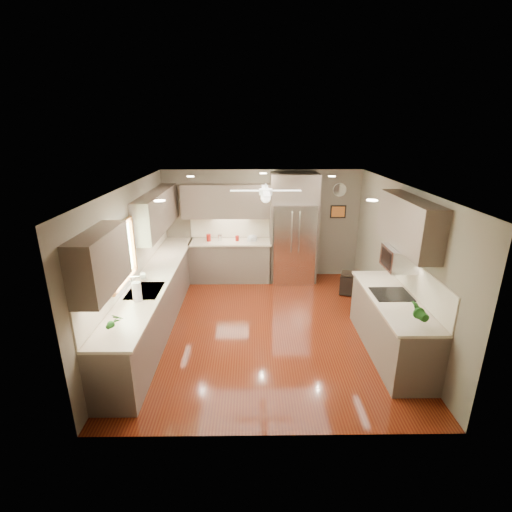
{
  "coord_description": "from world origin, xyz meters",
  "views": [
    {
      "loc": [
        -0.23,
        -5.87,
        3.36
      ],
      "look_at": [
        -0.16,
        0.6,
        1.13
      ],
      "focal_mm": 26.0,
      "sensor_mm": 36.0,
      "label": 1
    }
  ],
  "objects_px": {
    "canister_a": "(209,238)",
    "stool": "(349,283)",
    "canister_d": "(237,238)",
    "refrigerator": "(293,231)",
    "potted_plant_left": "(115,321)",
    "bowl": "(252,240)",
    "canister_b": "(220,238)",
    "potted_plant_right": "(418,312)",
    "microwave": "(399,258)",
    "soap_bottle": "(143,275)",
    "paper_towel": "(137,292)"
  },
  "relations": [
    {
      "from": "soap_bottle",
      "to": "paper_towel",
      "type": "xyz_separation_m",
      "value": [
        0.13,
        -0.78,
        0.05
      ]
    },
    {
      "from": "soap_bottle",
      "to": "refrigerator",
      "type": "distance_m",
      "value": 3.56
    },
    {
      "from": "microwave",
      "to": "canister_d",
      "type": "bearing_deg",
      "value": 133.28
    },
    {
      "from": "canister_b",
      "to": "potted_plant_left",
      "type": "xyz_separation_m",
      "value": [
        -0.98,
        -4.0,
        0.08
      ]
    },
    {
      "from": "soap_bottle",
      "to": "microwave",
      "type": "height_order",
      "value": "microwave"
    },
    {
      "from": "refrigerator",
      "to": "stool",
      "type": "xyz_separation_m",
      "value": [
        1.13,
        -0.79,
        -0.95
      ]
    },
    {
      "from": "canister_b",
      "to": "soap_bottle",
      "type": "relative_size",
      "value": 0.86
    },
    {
      "from": "refrigerator",
      "to": "canister_b",
      "type": "bearing_deg",
      "value": 177.2
    },
    {
      "from": "potted_plant_right",
      "to": "paper_towel",
      "type": "relative_size",
      "value": 1.1
    },
    {
      "from": "canister_a",
      "to": "stool",
      "type": "height_order",
      "value": "canister_a"
    },
    {
      "from": "canister_b",
      "to": "bowl",
      "type": "xyz_separation_m",
      "value": [
        0.73,
        -0.08,
        -0.04
      ]
    },
    {
      "from": "canister_a",
      "to": "canister_d",
      "type": "relative_size",
      "value": 1.3
    },
    {
      "from": "canister_a",
      "to": "potted_plant_left",
      "type": "height_order",
      "value": "potted_plant_left"
    },
    {
      "from": "potted_plant_left",
      "to": "canister_d",
      "type": "bearing_deg",
      "value": 70.87
    },
    {
      "from": "microwave",
      "to": "paper_towel",
      "type": "bearing_deg",
      "value": -175.38
    },
    {
      "from": "potted_plant_left",
      "to": "bowl",
      "type": "distance_m",
      "value": 4.29
    },
    {
      "from": "canister_b",
      "to": "paper_towel",
      "type": "xyz_separation_m",
      "value": [
        -0.97,
        -3.11,
        0.07
      ]
    },
    {
      "from": "potted_plant_left",
      "to": "paper_towel",
      "type": "distance_m",
      "value": 0.9
    },
    {
      "from": "canister_d",
      "to": "refrigerator",
      "type": "bearing_deg",
      "value": -2.14
    },
    {
      "from": "microwave",
      "to": "paper_towel",
      "type": "xyz_separation_m",
      "value": [
        -3.96,
        -0.32,
        -0.4
      ]
    },
    {
      "from": "bowl",
      "to": "canister_b",
      "type": "bearing_deg",
      "value": 174.03
    },
    {
      "from": "potted_plant_right",
      "to": "stool",
      "type": "distance_m",
      "value": 3.1
    },
    {
      "from": "canister_b",
      "to": "microwave",
      "type": "height_order",
      "value": "microwave"
    },
    {
      "from": "refrigerator",
      "to": "soap_bottle",
      "type": "bearing_deg",
      "value": -140.9
    },
    {
      "from": "potted_plant_left",
      "to": "refrigerator",
      "type": "xyz_separation_m",
      "value": [
        2.65,
        3.92,
        0.1
      ]
    },
    {
      "from": "canister_a",
      "to": "stool",
      "type": "distance_m",
      "value": 3.25
    },
    {
      "from": "soap_bottle",
      "to": "stool",
      "type": "distance_m",
      "value": 4.23
    },
    {
      "from": "potted_plant_right",
      "to": "microwave",
      "type": "bearing_deg",
      "value": 83.84
    },
    {
      "from": "canister_d",
      "to": "refrigerator",
      "type": "distance_m",
      "value": 1.28
    },
    {
      "from": "potted_plant_right",
      "to": "refrigerator",
      "type": "distance_m",
      "value": 3.96
    },
    {
      "from": "canister_a",
      "to": "canister_b",
      "type": "xyz_separation_m",
      "value": [
        0.25,
        0.04,
        -0.01
      ]
    },
    {
      "from": "canister_d",
      "to": "paper_towel",
      "type": "distance_m",
      "value": 3.36
    },
    {
      "from": "soap_bottle",
      "to": "potted_plant_left",
      "type": "relative_size",
      "value": 0.59
    },
    {
      "from": "canister_b",
      "to": "canister_a",
      "type": "bearing_deg",
      "value": -170.96
    },
    {
      "from": "microwave",
      "to": "stool",
      "type": "height_order",
      "value": "microwave"
    },
    {
      "from": "soap_bottle",
      "to": "microwave",
      "type": "relative_size",
      "value": 0.32
    },
    {
      "from": "canister_d",
      "to": "bowl",
      "type": "height_order",
      "value": "canister_d"
    },
    {
      "from": "canister_d",
      "to": "potted_plant_left",
      "type": "distance_m",
      "value": 4.2
    },
    {
      "from": "soap_bottle",
      "to": "potted_plant_right",
      "type": "distance_m",
      "value": 4.26
    },
    {
      "from": "refrigerator",
      "to": "microwave",
      "type": "height_order",
      "value": "refrigerator"
    },
    {
      "from": "canister_d",
      "to": "potted_plant_right",
      "type": "bearing_deg",
      "value": -56.97
    },
    {
      "from": "canister_a",
      "to": "potted_plant_left",
      "type": "xyz_separation_m",
      "value": [
        -0.73,
        -3.96,
        0.07
      ]
    },
    {
      "from": "canister_b",
      "to": "bowl",
      "type": "height_order",
      "value": "canister_b"
    },
    {
      "from": "canister_b",
      "to": "microwave",
      "type": "xyz_separation_m",
      "value": [
        2.99,
        -2.79,
        0.47
      ]
    },
    {
      "from": "microwave",
      "to": "refrigerator",
      "type": "bearing_deg",
      "value": 116.09
    },
    {
      "from": "potted_plant_right",
      "to": "refrigerator",
      "type": "relative_size",
      "value": 0.15
    },
    {
      "from": "canister_b",
      "to": "bowl",
      "type": "distance_m",
      "value": 0.74
    },
    {
      "from": "canister_b",
      "to": "canister_d",
      "type": "xyz_separation_m",
      "value": [
        0.39,
        -0.03,
        -0.01
      ]
    },
    {
      "from": "canister_a",
      "to": "soap_bottle",
      "type": "xyz_separation_m",
      "value": [
        -0.85,
        -2.28,
        0.01
      ]
    },
    {
      "from": "refrigerator",
      "to": "potted_plant_right",
      "type": "bearing_deg",
      "value": -72.17
    }
  ]
}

